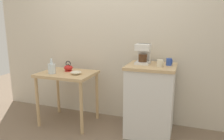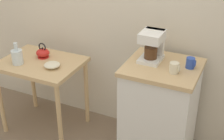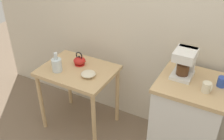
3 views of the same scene
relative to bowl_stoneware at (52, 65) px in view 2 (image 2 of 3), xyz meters
name	(u,v)px [view 2 (image 2 of 3)]	position (x,y,z in m)	size (l,w,h in m)	color
ground_plane	(98,140)	(0.42, 0.07, -0.80)	(8.00, 8.00, 0.00)	#7A6651
wooden_table	(42,72)	(-0.18, 0.06, -0.14)	(0.78, 0.59, 0.77)	tan
kitchen_counter	(159,112)	(1.01, 0.14, -0.32)	(0.61, 0.58, 0.94)	white
bowl_stoneware	(52,65)	(0.00, 0.00, 0.00)	(0.15, 0.15, 0.05)	beige
teakettle	(43,53)	(-0.21, 0.15, 0.02)	(0.16, 0.13, 0.15)	red
glass_carafe_vase	(17,56)	(-0.34, -0.07, 0.05)	(0.11, 0.11, 0.21)	silver
coffee_maker	(152,44)	(0.89, 0.21, 0.28)	(0.18, 0.22, 0.26)	white
mug_small_cream	(174,68)	(1.13, 0.05, 0.19)	(0.08, 0.08, 0.09)	beige
mug_blue	(191,63)	(1.22, 0.19, 0.19)	(0.08, 0.07, 0.09)	#2D4CAD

